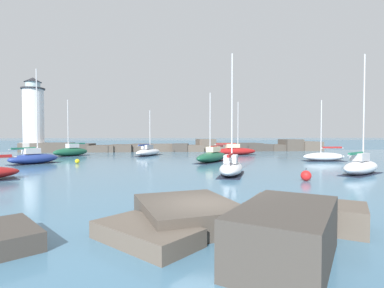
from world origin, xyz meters
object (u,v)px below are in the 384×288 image
sailboat_moored_5 (231,167)px  sailboat_moored_8 (148,152)px  sailboat_moored_0 (71,151)px  sailboat_moored_7 (361,166)px  mooring_buoy_orange_near (77,161)px  sailboat_moored_2 (34,158)px  sailboat_moored_6 (234,151)px  mooring_buoy_far_side (306,176)px  sailboat_moored_4 (324,157)px  lighthouse (33,119)px  sailboat_moored_1 (212,156)px

sailboat_moored_5 → sailboat_moored_8: sailboat_moored_5 is taller
sailboat_moored_0 → sailboat_moored_7: size_ratio=0.87×
sailboat_moored_0 → sailboat_moored_8: (12.05, -0.51, -0.10)m
mooring_buoy_orange_near → sailboat_moored_2: bearing=-179.5°
sailboat_moored_6 → mooring_buoy_orange_near: bearing=-151.3°
sailboat_moored_8 → mooring_buoy_far_side: 30.27m
sailboat_moored_5 → sailboat_moored_6: (6.35, 23.78, 0.05)m
sailboat_moored_4 → mooring_buoy_far_side: size_ratio=8.09×
sailboat_moored_2 → sailboat_moored_8: size_ratio=1.48×
sailboat_moored_2 → sailboat_moored_6: bearing=24.2°
sailboat_moored_2 → mooring_buoy_orange_near: bearing=0.5°
lighthouse → mooring_buoy_orange_near: bearing=-59.7°
sailboat_moored_1 → sailboat_moored_5: size_ratio=0.83×
sailboat_moored_1 → sailboat_moored_4: 14.34m
sailboat_moored_5 → sailboat_moored_6: size_ratio=1.16×
lighthouse → sailboat_moored_5: 48.59m
sailboat_moored_0 → sailboat_moored_8: size_ratio=1.19×
sailboat_moored_6 → mooring_buoy_orange_near: sailboat_moored_6 is taller
sailboat_moored_7 → mooring_buoy_orange_near: 29.26m
lighthouse → sailboat_moored_6: size_ratio=1.66×
sailboat_moored_1 → sailboat_moored_4: bearing=-0.8°
sailboat_moored_4 → sailboat_moored_8: size_ratio=1.04×
sailboat_moored_1 → lighthouse: bearing=140.3°
sailboat_moored_4 → sailboat_moored_6: bearing=124.9°
lighthouse → sailboat_moored_6: bearing=-20.4°
sailboat_moored_7 → mooring_buoy_far_side: (-6.34, -2.92, -0.33)m
sailboat_moored_5 → sailboat_moored_8: 25.17m
sailboat_moored_7 → sailboat_moored_4: bearing=72.6°
sailboat_moored_2 → sailboat_moored_8: 17.51m
sailboat_moored_8 → mooring_buoy_far_side: sailboat_moored_8 is taller
sailboat_moored_5 → sailboat_moored_6: 24.61m
sailboat_moored_0 → mooring_buoy_orange_near: size_ratio=12.16×
sailboat_moored_4 → sailboat_moored_5: bearing=-142.0°
lighthouse → sailboat_moored_0: lighthouse is taller
sailboat_moored_1 → sailboat_moored_8: sailboat_moored_1 is taller
sailboat_moored_4 → mooring_buoy_orange_near: (-30.28, 0.25, -0.31)m
sailboat_moored_7 → sailboat_moored_2: bearing=158.1°
sailboat_moored_5 → sailboat_moored_2: bearing=149.7°
sailboat_moored_2 → sailboat_moored_8: (12.59, 12.16, -0.06)m
sailboat_moored_1 → mooring_buoy_far_side: size_ratio=8.81×
sailboat_moored_1 → sailboat_moored_8: size_ratio=1.14×
sailboat_moored_1 → sailboat_moored_7: bearing=-50.2°
sailboat_moored_5 → mooring_buoy_far_side: 5.92m
sailboat_moored_8 → sailboat_moored_5: bearing=-72.3°
lighthouse → sailboat_moored_7: lighthouse is taller
sailboat_moored_4 → sailboat_moored_1: bearing=179.2°
sailboat_moored_1 → sailboat_moored_8: bearing=123.9°
mooring_buoy_orange_near → sailboat_moored_6: bearing=28.7°
sailboat_moored_0 → sailboat_moored_7: (30.68, -25.25, -0.04)m
lighthouse → mooring_buoy_orange_near: size_ratio=20.09×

